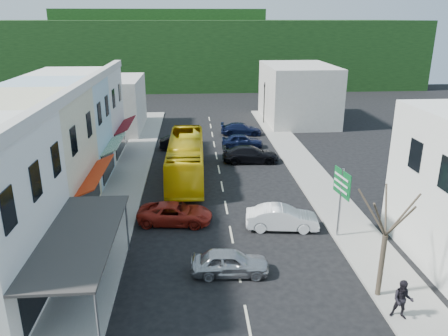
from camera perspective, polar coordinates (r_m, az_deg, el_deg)
ground at (r=26.76m, az=0.96°, el=-8.67°), size 120.00×120.00×0.00m
sidewalk_left at (r=36.18m, az=-12.41°, el=-1.40°), size 3.00×52.00×0.15m
sidewalk_right at (r=37.08m, az=11.18°, el=-0.81°), size 3.00×52.00×0.15m
shopfront_row at (r=31.54m, az=-23.14°, el=1.95°), size 8.25×30.00×8.00m
distant_block_left at (r=52.39m, az=-15.10°, el=8.01°), size 8.00×10.00×6.00m
distant_block_right at (r=55.90m, az=9.61°, el=9.58°), size 8.00×12.00×7.00m
hillside at (r=88.86m, az=-3.88°, el=15.32°), size 80.00×26.00×14.00m
bus at (r=35.55m, az=-4.99°, el=1.13°), size 2.70×11.64×3.10m
car_silver at (r=22.67m, az=0.78°, el=-12.16°), size 4.49×2.02×1.40m
car_white at (r=27.37m, az=7.58°, el=-6.54°), size 4.58×2.31×1.40m
car_red at (r=28.04m, az=-6.40°, el=-5.83°), size 4.80×2.45×1.40m
car_black_near at (r=39.56m, az=3.48°, el=1.74°), size 4.57×2.01×1.40m
car_navy_mid at (r=44.05m, az=2.41°, el=3.57°), size 4.49×2.04×1.40m
car_black_far at (r=43.76m, az=-5.70°, el=3.39°), size 4.46×1.95×1.40m
car_navy_far at (r=48.97m, az=2.28°, el=5.16°), size 4.62×2.17×1.40m
pedestrian_left at (r=28.27m, az=-14.15°, el=-5.45°), size 0.59×0.70×1.70m
pedestrian_right at (r=20.89m, az=22.27°, el=-15.78°), size 0.82×0.68×1.70m
direction_sign at (r=26.36m, az=14.92°, el=-4.56°), size 0.76×2.02×4.35m
street_tree at (r=21.00m, az=20.32°, el=-8.27°), size 2.93×2.93×6.45m
traffic_signal at (r=54.05m, az=5.26°, el=8.41°), size 0.65×1.09×5.08m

